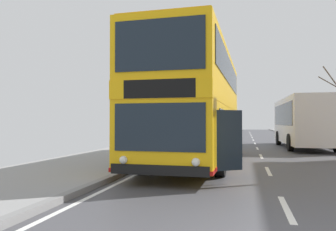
# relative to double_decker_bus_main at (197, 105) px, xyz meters

# --- Properties ---
(double_decker_bus_main) EXTENTS (3.26, 11.24, 4.35)m
(double_decker_bus_main) POSITION_rel_double_decker_bus_main_xyz_m (0.00, 0.00, 0.00)
(double_decker_bus_main) COLOR #F4B20F
(double_decker_bus_main) RESTS_ON ground
(background_bus_far_lane) EXTENTS (2.80, 9.13, 3.05)m
(background_bus_far_lane) POSITION_rel_double_decker_bus_main_xyz_m (5.39, 8.83, -0.61)
(background_bus_far_lane) COLOR white
(background_bus_far_lane) RESTS_ON ground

